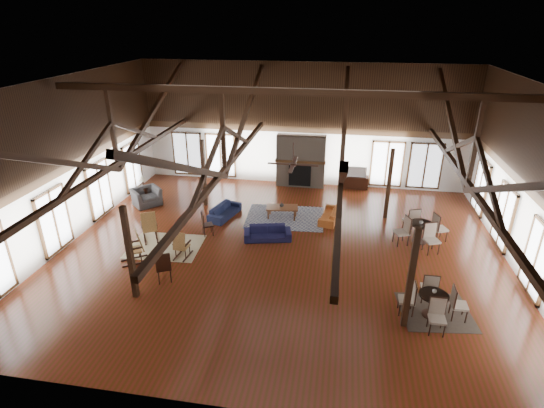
% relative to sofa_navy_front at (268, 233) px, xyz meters
% --- Properties ---
extents(floor, '(16.00, 16.00, 0.00)m').
position_rel_sofa_navy_front_xyz_m(floor, '(0.64, -0.76, -0.26)').
color(floor, '#5D1E13').
rests_on(floor, ground).
extents(ceiling, '(16.00, 14.00, 0.02)m').
position_rel_sofa_navy_front_xyz_m(ceiling, '(0.64, -0.76, 5.74)').
color(ceiling, black).
rests_on(ceiling, wall_back).
extents(wall_back, '(16.00, 0.02, 6.00)m').
position_rel_sofa_navy_front_xyz_m(wall_back, '(0.64, 6.24, 2.74)').
color(wall_back, silver).
rests_on(wall_back, floor).
extents(wall_front, '(16.00, 0.02, 6.00)m').
position_rel_sofa_navy_front_xyz_m(wall_front, '(0.64, -7.76, 2.74)').
color(wall_front, silver).
rests_on(wall_front, floor).
extents(wall_left, '(0.02, 14.00, 6.00)m').
position_rel_sofa_navy_front_xyz_m(wall_left, '(-7.36, -0.76, 2.74)').
color(wall_left, silver).
rests_on(wall_left, floor).
extents(wall_right, '(0.02, 14.00, 6.00)m').
position_rel_sofa_navy_front_xyz_m(wall_right, '(8.64, -0.76, 2.74)').
color(wall_right, silver).
rests_on(wall_right, floor).
extents(roof_truss, '(15.60, 14.07, 3.14)m').
position_rel_sofa_navy_front_xyz_m(roof_truss, '(0.64, -0.76, 3.77)').
color(roof_truss, black).
rests_on(roof_truss, wall_back).
extents(post_grid, '(8.16, 7.16, 3.05)m').
position_rel_sofa_navy_front_xyz_m(post_grid, '(0.64, -0.76, 1.26)').
color(post_grid, black).
rests_on(post_grid, floor).
extents(fireplace, '(2.50, 0.69, 2.60)m').
position_rel_sofa_navy_front_xyz_m(fireplace, '(0.64, 5.91, 1.03)').
color(fireplace, '#706355').
rests_on(fireplace, floor).
extents(ceiling_fan, '(1.60, 1.60, 0.75)m').
position_rel_sofa_navy_front_xyz_m(ceiling_fan, '(1.14, -1.76, 3.47)').
color(ceiling_fan, black).
rests_on(ceiling_fan, roof_truss).
extents(sofa_navy_front, '(1.92, 1.08, 0.53)m').
position_rel_sofa_navy_front_xyz_m(sofa_navy_front, '(0.00, 0.00, 0.00)').
color(sofa_navy_front, '#151439').
rests_on(sofa_navy_front, floor).
extents(sofa_navy_left, '(1.91, 1.14, 0.52)m').
position_rel_sofa_navy_front_xyz_m(sofa_navy_left, '(-2.17, 1.68, -0.00)').
color(sofa_navy_left, '#161C3D').
rests_on(sofa_navy_left, floor).
extents(sofa_orange, '(1.77, 0.92, 0.49)m').
position_rel_sofa_navy_front_xyz_m(sofa_orange, '(2.29, 2.11, -0.02)').
color(sofa_orange, '#A3501F').
rests_on(sofa_orange, floor).
extents(coffee_table, '(1.41, 0.84, 0.51)m').
position_rel_sofa_navy_front_xyz_m(coffee_table, '(0.28, 1.98, 0.19)').
color(coffee_table, brown).
rests_on(coffee_table, floor).
extents(vase, '(0.20, 0.20, 0.19)m').
position_rel_sofa_navy_front_xyz_m(vase, '(0.25, 2.01, 0.34)').
color(vase, '#B2B2B2').
rests_on(vase, coffee_table).
extents(armchair, '(1.58, 1.58, 0.78)m').
position_rel_sofa_navy_front_xyz_m(armchair, '(-6.04, 2.34, 0.12)').
color(armchair, '#363639').
rests_on(armchair, floor).
extents(side_table_lamp, '(0.49, 0.49, 1.26)m').
position_rel_sofa_navy_front_xyz_m(side_table_lamp, '(-6.36, 2.81, 0.21)').
color(side_table_lamp, black).
rests_on(side_table_lamp, floor).
extents(rocking_chair_a, '(0.90, 1.07, 1.22)m').
position_rel_sofa_navy_front_xyz_m(rocking_chair_a, '(-4.43, -0.83, 0.31)').
color(rocking_chair_a, '#9B6C3A').
rests_on(rocking_chair_a, floor).
extents(rocking_chair_b, '(0.50, 0.84, 1.04)m').
position_rel_sofa_navy_front_xyz_m(rocking_chair_b, '(-2.79, -1.85, 0.23)').
color(rocking_chair_b, '#9B6C3A').
rests_on(rocking_chair_b, floor).
extents(rocking_chair_c, '(1.04, 0.93, 1.19)m').
position_rel_sofa_navy_front_xyz_m(rocking_chair_c, '(-4.23, -2.32, 0.30)').
color(rocking_chair_c, '#9B6C3A').
rests_on(rocking_chair_c, floor).
extents(side_chair_a, '(0.55, 0.55, 0.96)m').
position_rel_sofa_navy_front_xyz_m(side_chair_a, '(-2.46, -0.08, 0.30)').
color(side_chair_a, black).
rests_on(side_chair_a, floor).
extents(side_chair_b, '(0.63, 0.63, 1.11)m').
position_rel_sofa_navy_front_xyz_m(side_chair_b, '(-2.78, -3.40, 0.38)').
color(side_chair_b, black).
rests_on(side_chair_b, floor).
extents(cafe_table_near, '(1.91, 1.91, 1.00)m').
position_rel_sofa_navy_front_xyz_m(cafe_table_near, '(5.45, -3.71, 0.24)').
color(cafe_table_near, black).
rests_on(cafe_table_near, floor).
extents(cafe_table_far, '(2.13, 2.13, 1.10)m').
position_rel_sofa_navy_front_xyz_m(cafe_table_far, '(5.77, 0.76, 0.28)').
color(cafe_table_far, black).
rests_on(cafe_table_far, floor).
extents(cup_near, '(0.14, 0.14, 0.09)m').
position_rel_sofa_navy_front_xyz_m(cup_near, '(5.47, -3.62, 0.51)').
color(cup_near, '#B2B2B2').
rests_on(cup_near, cafe_table_near).
extents(cup_far, '(0.14, 0.14, 0.11)m').
position_rel_sofa_navy_front_xyz_m(cup_far, '(5.73, 0.73, 0.58)').
color(cup_far, '#B2B2B2').
rests_on(cup_far, cafe_table_far).
extents(tv_console, '(1.25, 0.47, 0.62)m').
position_rel_sofa_navy_front_xyz_m(tv_console, '(3.38, 5.99, 0.05)').
color(tv_console, black).
rests_on(tv_console, floor).
extents(television, '(0.92, 0.13, 0.53)m').
position_rel_sofa_navy_front_xyz_m(television, '(3.43, 5.99, 0.63)').
color(television, '#B2B2B2').
rests_on(television, tv_console).
extents(rug_tan, '(2.72, 2.19, 0.01)m').
position_rel_sofa_navy_front_xyz_m(rug_tan, '(-3.69, -1.20, -0.26)').
color(rug_tan, '#C3B387').
rests_on(rug_tan, floor).
extents(rug_navy, '(3.39, 2.62, 0.01)m').
position_rel_sofa_navy_front_xyz_m(rug_navy, '(0.40, 2.03, -0.26)').
color(rug_navy, '#161E3F').
rests_on(rug_navy, floor).
extents(rug_dark, '(2.20, 2.04, 0.01)m').
position_rel_sofa_navy_front_xyz_m(rug_dark, '(5.62, -3.53, -0.26)').
color(rug_dark, black).
rests_on(rug_dark, floor).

